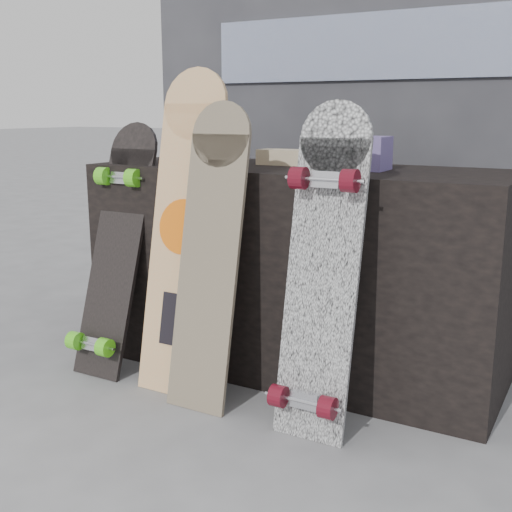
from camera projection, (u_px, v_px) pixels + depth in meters
The scene contains 10 objects.
ground at pixel (232, 413), 2.19m from camera, with size 60.00×60.00×0.00m, color slate.
vendor_table at pixel (297, 269), 2.53m from camera, with size 1.60×0.60×0.80m, color black.
booth at pixel (375, 91), 3.10m from camera, with size 2.40×0.22×2.20m.
merch_box_purple at pixel (186, 148), 2.78m from camera, with size 0.18×0.12×0.10m, color #583D7D.
merch_box_small at pixel (368, 153), 2.30m from camera, with size 0.14×0.14×0.12m, color #583D7D.
merch_box_flat at pixel (286, 157), 2.53m from camera, with size 0.22×0.10×0.06m, color #D1B78C.
longboard_geisha at pixel (184, 222), 2.32m from camera, with size 0.26×0.26×1.17m.
longboard_celtic at pixel (210, 247), 2.19m from camera, with size 0.23×0.23×1.05m.
longboard_cascadia at pixel (322, 267), 1.98m from camera, with size 0.24×0.28×1.05m.
skateboard_dark at pixel (116, 244), 2.51m from camera, with size 0.22×0.38×0.97m.
Camera 1 is at (1.06, -1.72, 1.01)m, focal length 45.00 mm.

